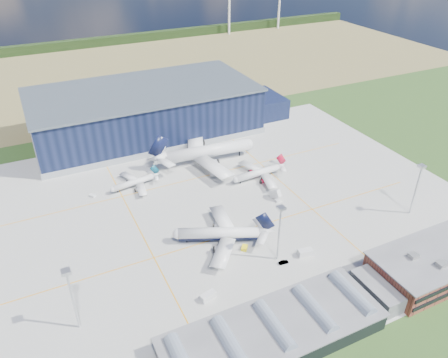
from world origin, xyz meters
TOP-DOWN VIEW (x-y plane):
  - ground at (0.00, 0.00)m, footprint 600.00×600.00m
  - apron at (0.00, 10.00)m, footprint 220.00×160.00m
  - farmland at (0.00, 220.00)m, footprint 600.00×220.00m
  - treeline at (0.00, 300.00)m, footprint 600.00×8.00m
  - hangar at (2.81, 94.80)m, footprint 145.00×62.00m
  - ops_building at (55.01, -60.00)m, footprint 46.00×23.00m
  - glass_concourse at (-6.45, -60.00)m, footprint 78.00×23.00m
  - light_mast_west at (-60.00, -30.00)m, footprint 2.60×2.60m
  - light_mast_center at (10.00, -30.00)m, footprint 2.60×2.60m
  - light_mast_east at (75.00, -30.00)m, footprint 2.60×2.60m
  - airliner_navy at (-4.68, -12.00)m, footprint 51.70×51.27m
  - airliner_red at (31.49, 22.00)m, footprint 31.50×30.88m
  - airliner_widebody at (17.14, 47.75)m, footprint 60.68×59.60m
  - airliner_regional at (-23.16, 40.00)m, footprint 28.44×27.98m
  - gse_tug_b at (1.90, -20.20)m, footprint 3.46×3.59m
  - gse_van_a at (-20.33, -36.66)m, footprint 5.74×3.52m
  - gse_tug_c at (17.43, 62.00)m, footprint 2.75×3.36m
  - gse_cart_b at (-41.92, 40.45)m, footprint 3.20×3.25m
  - gse_van_c at (20.31, -32.83)m, footprint 5.70×3.41m
  - airstair at (29.97, 3.92)m, footprint 3.56×5.56m
  - car_a at (36.15, -48.00)m, footprint 3.26×1.47m
  - car_b at (10.82, -33.18)m, footprint 3.74×1.61m

SIDE VIEW (x-z plane):
  - ground at x=0.00m, z-range 0.00..0.00m
  - farmland at x=0.00m, z-range -0.01..0.01m
  - apron at x=0.00m, z-range -0.01..0.07m
  - car_a at x=36.15m, z-range 0.00..1.09m
  - gse_cart_b at x=-41.92m, z-range 0.00..1.19m
  - car_b at x=10.82m, z-range 0.00..1.20m
  - gse_tug_c at x=17.43m, z-range 0.00..1.27m
  - gse_tug_b at x=1.90m, z-range 0.00..1.30m
  - gse_van_a at x=-20.33m, z-range 0.00..2.33m
  - gse_van_c at x=20.31m, z-range 0.00..2.57m
  - airstair at x=29.97m, z-range 0.00..3.31m
  - glass_concourse at x=-6.45m, z-range -0.61..7.99m
  - treeline at x=0.00m, z-range 0.00..8.00m
  - airliner_regional at x=-23.16m, z-range 0.00..8.18m
  - ops_building at x=55.01m, z-range -0.66..10.24m
  - airliner_red at x=31.49m, z-range 0.00..9.78m
  - airliner_navy at x=-4.68m, z-range 0.00..12.83m
  - airliner_widebody at x=17.14m, z-range 0.00..18.09m
  - hangar at x=2.81m, z-range -1.43..24.67m
  - light_mast_west at x=-60.00m, z-range 3.93..26.93m
  - light_mast_center at x=10.00m, z-range 3.93..26.93m
  - light_mast_east at x=75.00m, z-range 3.93..26.93m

